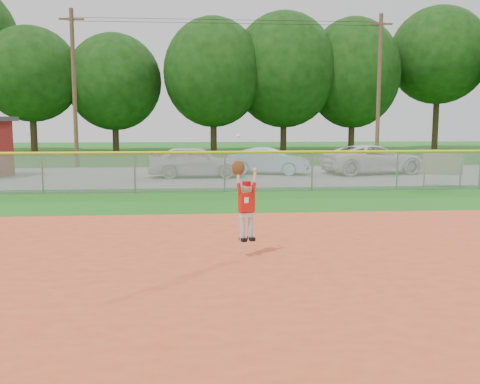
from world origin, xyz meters
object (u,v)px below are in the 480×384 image
Objects in this scene: car_blue at (269,161)px; car_white_b at (373,159)px; sponsor_sign at (443,165)px; car_white_a at (196,161)px; ballplayer at (245,201)px.

car_blue is 5.30m from car_white_b.
sponsor_sign is (0.97, -5.58, 0.15)m from car_white_b.
sponsor_sign is at bearing -113.75° from car_blue.
car_white_b is (8.93, 1.06, -0.03)m from car_white_a.
car_white_b is 18.04m from ballplayer.
car_white_b is at bearing 63.69° from ballplayer.
car_white_b is at bearing -73.05° from car_blue.
car_white_b is (5.29, -0.17, 0.07)m from car_blue.
ballplayer is at bearing -170.57° from car_blue.
sponsor_sign is 13.87m from ballplayer.
car_white_a is at bearing 93.53° from ballplayer.
car_white_a reaches higher than sponsor_sign.
sponsor_sign is (6.27, -5.76, 0.22)m from car_blue.
car_white_a is at bearing 155.45° from sponsor_sign.
ballplayer reaches higher than sponsor_sign.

